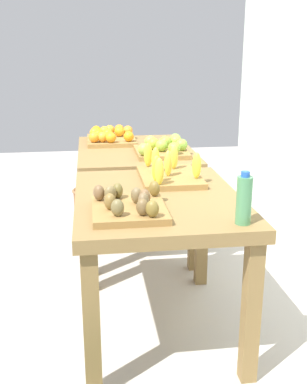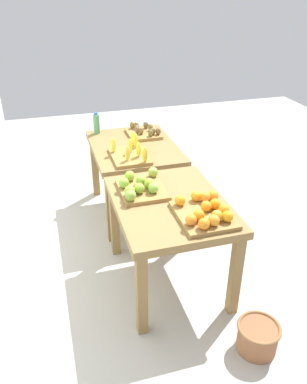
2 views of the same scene
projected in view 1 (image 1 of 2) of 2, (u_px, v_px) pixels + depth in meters
name	position (u px, v px, depth m)	size (l,w,h in m)	color
ground_plane	(145.00, 278.00, 3.06)	(8.00, 8.00, 0.00)	#B3ACA6
display_table_left	(135.00, 163.00, 3.41)	(1.04, 0.80, 0.73)	olive
display_table_right	(158.00, 216.00, 2.35)	(1.04, 0.80, 0.73)	olive
orange_bin	(110.00, 136.00, 3.60)	(0.45, 0.36, 0.11)	olive
apple_bin	(163.00, 148.00, 3.20)	(0.43, 0.37, 0.11)	olive
banana_crate	(168.00, 172.00, 2.58)	(0.45, 0.32, 0.17)	olive
kiwi_bin	(129.00, 205.00, 2.07)	(0.36, 0.33, 0.10)	olive
water_bottle	(244.00, 200.00, 1.92)	(0.06, 0.06, 0.22)	#4C8C59
wicker_basket	(88.00, 199.00, 4.29)	(0.29, 0.29, 0.20)	#8F5939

